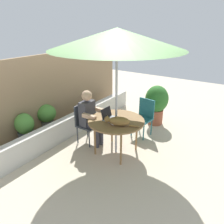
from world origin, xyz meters
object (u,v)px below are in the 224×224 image
at_px(potted_plant_by_chair, 25,129).
at_px(cat, 118,121).
at_px(laptop, 108,116).
at_px(potted_plant_near_fence, 156,102).
at_px(patio_umbrella, 117,39).
at_px(chair_occupied, 85,120).
at_px(patio_table, 116,123).
at_px(person_seated, 90,115).
at_px(chair_empty, 144,115).
at_px(potted_plant_corner, 47,116).

bearing_deg(potted_plant_by_chair, cat, -70.05).
relative_size(laptop, potted_plant_near_fence, 0.29).
distance_m(patio_umbrella, chair_occupied, 1.93).
xyz_separation_m(patio_table, laptop, (-0.03, 0.17, 0.12)).
bearing_deg(patio_umbrella, potted_plant_by_chair, 116.15).
distance_m(patio_table, laptop, 0.21).
xyz_separation_m(chair_occupied, potted_plant_by_chair, (-0.87, 0.93, -0.11)).
bearing_deg(potted_plant_near_fence, person_seated, 155.61).
bearing_deg(cat, laptop, 65.15).
bearing_deg(chair_occupied, laptop, -92.28).
relative_size(chair_occupied, chair_empty, 1.00).
distance_m(chair_empty, laptop, 1.13).
relative_size(patio_umbrella, potted_plant_near_fence, 2.34).
bearing_deg(cat, chair_occupied, 80.02).
height_order(chair_occupied, potted_plant_near_fence, potted_plant_near_fence).
bearing_deg(patio_table, chair_occupied, 90.00).
xyz_separation_m(chair_empty, person_seated, (-1.03, 0.79, 0.17)).
bearing_deg(laptop, potted_plant_near_fence, -9.14).
distance_m(potted_plant_near_fence, potted_plant_by_chair, 3.22).
height_order(person_seated, cat, person_seated).
height_order(patio_umbrella, chair_empty, patio_umbrella).
bearing_deg(laptop, patio_table, -81.01).
bearing_deg(laptop, chair_occupied, 87.72).
bearing_deg(patio_table, potted_plant_near_fence, -3.87).
relative_size(patio_table, person_seated, 0.92).
height_order(potted_plant_by_chair, potted_plant_corner, potted_plant_by_chair).
relative_size(patio_table, patio_umbrella, 0.46).
bearing_deg(chair_occupied, potted_plant_near_fence, -28.52).
bearing_deg(potted_plant_by_chair, patio_table, -63.85).
distance_m(chair_empty, potted_plant_by_chair, 2.67).
bearing_deg(laptop, potted_plant_corner, 95.25).
distance_m(chair_occupied, laptop, 0.72).
xyz_separation_m(patio_umbrella, potted_plant_near_fence, (1.75, -0.12, -1.66)).
bearing_deg(chair_empty, patio_table, 173.30).
bearing_deg(patio_table, cat, -139.38).
bearing_deg(potted_plant_near_fence, potted_plant_by_chair, 144.22).
bearing_deg(potted_plant_by_chair, potted_plant_near_fence, -35.78).
bearing_deg(potted_plant_corner, chair_empty, -58.86).
distance_m(laptop, potted_plant_corner, 1.77).
relative_size(patio_table, potted_plant_corner, 1.58).
distance_m(patio_umbrella, potted_plant_near_fence, 2.41).
height_order(potted_plant_near_fence, potted_plant_by_chair, potted_plant_near_fence).
distance_m(patio_table, chair_occupied, 0.85).
bearing_deg(potted_plant_by_chair, person_seated, -51.55).
relative_size(potted_plant_near_fence, potted_plant_corner, 1.47).
xyz_separation_m(person_seated, potted_plant_by_chair, (-0.87, 1.09, -0.28)).
distance_m(chair_occupied, potted_plant_by_chair, 1.28).
height_order(chair_occupied, chair_empty, same).
distance_m(potted_plant_by_chair, potted_plant_corner, 0.69).
relative_size(chair_occupied, cat, 1.40).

